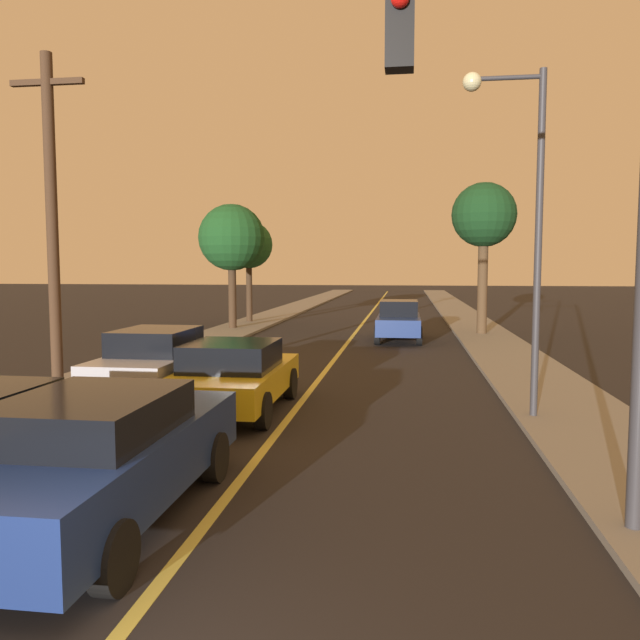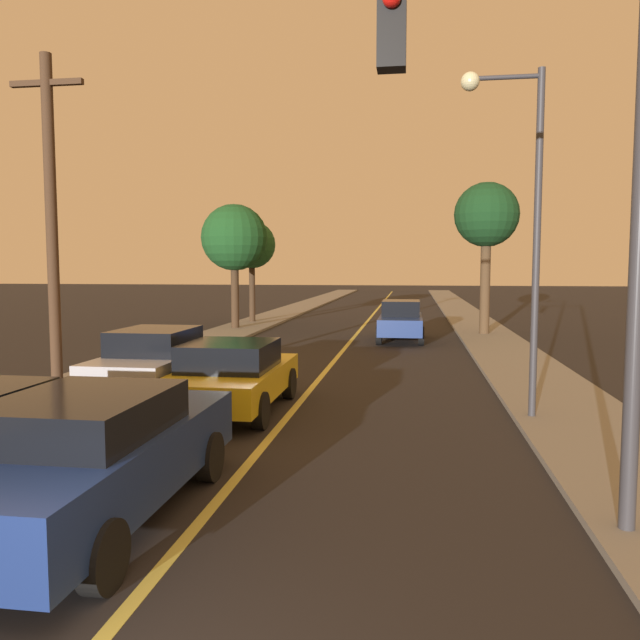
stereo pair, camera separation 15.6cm
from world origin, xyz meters
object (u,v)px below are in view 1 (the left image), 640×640
(car_near_lane_second, at_px, (234,375))
(streetlamp_right, at_px, (520,196))
(car_far_oncoming, at_px, (399,320))
(tree_right_near, at_px, (484,217))
(car_near_lane_front, at_px, (99,455))
(car_outer_lane_second, at_px, (159,364))
(tree_left_near, at_px, (232,238))
(tree_left_far, at_px, (249,245))
(traffic_signal_mast, at_px, (543,136))
(utility_pole_left, at_px, (52,224))

(car_near_lane_second, relative_size, streetlamp_right, 0.67)
(car_far_oncoming, distance_m, tree_right_near, 6.09)
(car_near_lane_second, bearing_deg, tree_right_near, 66.14)
(car_near_lane_front, bearing_deg, tree_right_near, 72.13)
(car_outer_lane_second, xyz_separation_m, streetlamp_right, (7.68, -0.77, 3.55))
(streetlamp_right, bearing_deg, tree_right_near, 85.75)
(car_near_lane_front, distance_m, tree_left_near, 23.02)
(streetlamp_right, height_order, tree_left_far, streetlamp_right)
(car_far_oncoming, xyz_separation_m, traffic_signal_mast, (1.75, -18.52, 3.61))
(car_near_lane_front, distance_m, car_far_oncoming, 19.24)
(streetlamp_right, bearing_deg, car_outer_lane_second, 174.25)
(tree_right_near, bearing_deg, traffic_signal_mast, -95.06)
(car_outer_lane_second, bearing_deg, tree_left_near, 99.93)
(car_outer_lane_second, bearing_deg, car_far_oncoming, 67.11)
(car_outer_lane_second, bearing_deg, utility_pole_left, -150.85)
(car_near_lane_front, distance_m, tree_left_far, 26.42)
(traffic_signal_mast, bearing_deg, car_near_lane_front, -174.92)
(streetlamp_right, relative_size, utility_pole_left, 0.91)
(car_near_lane_second, height_order, car_outer_lane_second, car_outer_lane_second)
(car_outer_lane_second, relative_size, utility_pole_left, 0.61)
(car_far_oncoming, relative_size, tree_left_near, 0.76)
(car_near_lane_front, distance_m, utility_pole_left, 7.41)
(utility_pole_left, distance_m, tree_left_far, 20.26)
(car_near_lane_front, xyz_separation_m, streetlamp_right, (5.71, 5.80, 3.57))
(car_far_oncoming, distance_m, streetlamp_right, 13.85)
(car_near_lane_second, height_order, traffic_signal_mast, traffic_signal_mast)
(car_near_lane_second, height_order, utility_pole_left, utility_pole_left)
(utility_pole_left, distance_m, tree_right_near, 19.06)
(tree_left_near, relative_size, tree_right_near, 0.90)
(car_near_lane_front, xyz_separation_m, tree_left_far, (-4.78, 25.77, 3.34))
(car_outer_lane_second, bearing_deg, traffic_signal_mast, -41.27)
(traffic_signal_mast, xyz_separation_m, tree_right_near, (1.84, 20.83, 0.73))
(traffic_signal_mast, bearing_deg, tree_left_near, 114.04)
(car_far_oncoming, relative_size, traffic_signal_mast, 0.70)
(car_near_lane_front, bearing_deg, utility_pole_left, 124.58)
(car_near_lane_front, distance_m, tree_right_near, 22.77)
(tree_right_near, bearing_deg, streetlamp_right, -94.25)
(tree_left_far, bearing_deg, car_outer_lane_second, -81.65)
(car_near_lane_front, relative_size, tree_left_near, 0.84)
(car_near_lane_front, height_order, car_outer_lane_second, car_outer_lane_second)
(traffic_signal_mast, xyz_separation_m, tree_left_far, (-9.80, 25.32, -0.29))
(car_near_lane_front, height_order, tree_left_near, tree_left_near)
(car_near_lane_front, relative_size, car_near_lane_second, 1.12)
(tree_left_far, relative_size, tree_right_near, 0.82)
(car_near_lane_second, distance_m, tree_left_near, 17.52)
(traffic_signal_mast, bearing_deg, car_far_oncoming, 95.40)
(car_near_lane_front, relative_size, traffic_signal_mast, 0.78)
(car_near_lane_front, bearing_deg, tree_left_far, 100.52)
(streetlamp_right, distance_m, tree_left_near, 19.47)
(streetlamp_right, xyz_separation_m, utility_pole_left, (-9.53, -0.26, -0.47))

